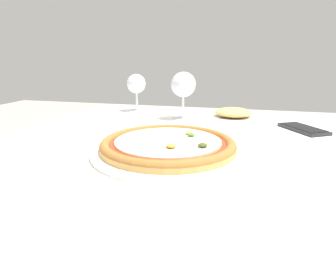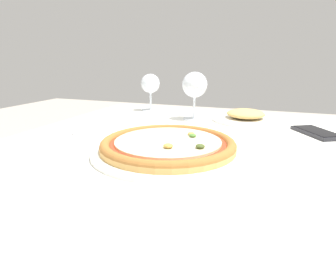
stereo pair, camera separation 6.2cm
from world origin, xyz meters
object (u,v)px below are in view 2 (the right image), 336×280
side_plate (245,117)px  wine_glass_far_left (195,86)px  wine_glass_far_right (150,85)px  dining_table (250,186)px  fork (91,128)px  pizza_plate (168,146)px  cell_phone (317,132)px

side_plate → wine_glass_far_left: bearing=-167.8°
side_plate → wine_glass_far_right: bearing=169.4°
dining_table → wine_glass_far_right: (-0.43, 0.40, 0.19)m
fork → wine_glass_far_left: wine_glass_far_left is taller
fork → side_plate: size_ratio=0.78×
pizza_plate → fork: size_ratio=2.02×
pizza_plate → wine_glass_far_right: size_ratio=2.34×
pizza_plate → wine_glass_far_left: 0.38m
fork → wine_glass_far_right: wine_glass_far_right is taller
cell_phone → side_plate: 0.23m
dining_table → pizza_plate: size_ratio=3.69×
dining_table → fork: (-0.48, 0.05, 0.09)m
wine_glass_far_left → wine_glass_far_right: size_ratio=1.11×
cell_phone → pizza_plate: bearing=-139.0°
pizza_plate → wine_glass_far_right: wine_glass_far_right is taller
dining_table → cell_phone: (0.16, 0.21, 0.09)m
wine_glass_far_right → wine_glass_far_left: bearing=-27.2°
dining_table → cell_phone: bearing=53.5°
dining_table → wine_glass_far_left: size_ratio=7.78×
wine_glass_far_left → wine_glass_far_right: wine_glass_far_left is taller
dining_table → pizza_plate: 0.22m
cell_phone → side_plate: (-0.21, 0.11, 0.01)m
dining_table → wine_glass_far_right: 0.61m
dining_table → pizza_plate: pizza_plate is taller
dining_table → pizza_plate: (-0.18, -0.08, 0.11)m
dining_table → wine_glass_far_left: wine_glass_far_left is taller
dining_table → fork: bearing=173.6°
fork → cell_phone: 0.66m
pizza_plate → side_plate: bearing=71.9°
pizza_plate → side_plate: same height
fork → side_plate: bearing=32.3°
wine_glass_far_left → cell_phone: bearing=-11.3°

